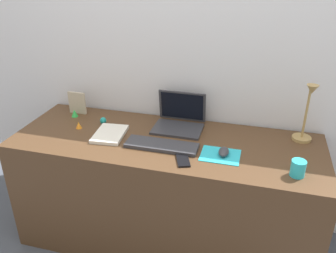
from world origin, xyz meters
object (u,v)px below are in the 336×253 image
(desk_lamp, at_px, (307,115))
(notebook_pad, at_px, (110,134))
(picture_frame, at_px, (77,103))
(coffee_mug, at_px, (298,168))
(laptop, at_px, (180,119))
(mouse, at_px, (224,152))
(toy_figurine_green, at_px, (75,113))
(toy_figurine_orange, at_px, (79,125))
(cell_phone, at_px, (183,160))
(toy_figurine_teal, at_px, (103,121))
(keyboard, at_px, (162,145))

(desk_lamp, distance_m, notebook_pad, 1.14)
(picture_frame, xyz_separation_m, coffee_mug, (1.40, -0.40, -0.03))
(laptop, xyz_separation_m, mouse, (0.31, -0.28, -0.03))
(toy_figurine_green, distance_m, toy_figurine_orange, 0.19)
(coffee_mug, distance_m, toy_figurine_orange, 1.30)
(laptop, height_order, cell_phone, laptop)
(notebook_pad, distance_m, toy_figurine_green, 0.39)
(picture_frame, height_order, toy_figurine_teal, picture_frame)
(laptop, bearing_deg, keyboard, -96.70)
(laptop, height_order, toy_figurine_orange, laptop)
(cell_phone, xyz_separation_m, toy_figurine_orange, (-0.72, 0.21, 0.02))
(laptop, xyz_separation_m, picture_frame, (-0.72, 0.02, 0.02))
(mouse, bearing_deg, coffee_mug, -15.02)
(laptop, xyz_separation_m, keyboard, (-0.03, -0.28, -0.04))
(mouse, distance_m, notebook_pad, 0.69)
(toy_figurine_orange, bearing_deg, keyboard, -9.22)
(mouse, distance_m, cell_phone, 0.23)
(toy_figurine_orange, bearing_deg, mouse, -5.61)
(mouse, bearing_deg, laptop, 138.21)
(laptop, relative_size, picture_frame, 2.00)
(picture_frame, bearing_deg, toy_figurine_teal, -24.95)
(keyboard, height_order, mouse, mouse)
(desk_lamp, bearing_deg, coffee_mug, -96.90)
(mouse, height_order, coffee_mug, coffee_mug)
(mouse, bearing_deg, cell_phone, -149.34)
(toy_figurine_teal, bearing_deg, toy_figurine_orange, -140.77)
(keyboard, distance_m, desk_lamp, 0.83)
(keyboard, distance_m, coffee_mug, 0.72)
(mouse, xyz_separation_m, toy_figurine_orange, (-0.91, 0.09, -0.00))
(notebook_pad, height_order, toy_figurine_green, toy_figurine_green)
(keyboard, relative_size, coffee_mug, 4.91)
(toy_figurine_teal, height_order, toy_figurine_green, toy_figurine_green)
(coffee_mug, height_order, toy_figurine_orange, coffee_mug)
(coffee_mug, xyz_separation_m, toy_figurine_green, (-1.40, 0.34, -0.02))
(notebook_pad, bearing_deg, coffee_mug, -13.38)
(toy_figurine_orange, bearing_deg, toy_figurine_teal, 39.23)
(picture_frame, bearing_deg, toy_figurine_green, -85.37)
(laptop, distance_m, toy_figurine_teal, 0.49)
(cell_phone, distance_m, toy_figurine_teal, 0.67)
(cell_phone, bearing_deg, keyboard, 121.58)
(toy_figurine_teal, bearing_deg, keyboard, -23.07)
(notebook_pad, bearing_deg, toy_figurine_green, 144.99)
(desk_lamp, bearing_deg, toy_figurine_orange, -171.98)
(keyboard, height_order, notebook_pad, same)
(cell_phone, xyz_separation_m, picture_frame, (-0.83, 0.42, 0.07))
(laptop, bearing_deg, toy_figurine_orange, -162.44)
(cell_phone, xyz_separation_m, coffee_mug, (0.57, 0.02, 0.04))
(mouse, bearing_deg, desk_lamp, 33.57)
(keyboard, distance_m, toy_figurine_green, 0.72)
(laptop, distance_m, mouse, 0.42)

